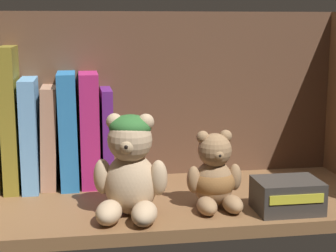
{
  "coord_description": "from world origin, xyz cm",
  "views": [
    {
      "loc": [
        -10.38,
        -85.41,
        30.68
      ],
      "look_at": [
        3.55,
        0.0,
        14.18
      ],
      "focal_mm": 58.12,
      "sensor_mm": 36.0,
      "label": 1
    }
  ],
  "objects_px": {
    "book_6": "(50,136)",
    "book_9": "(107,135)",
    "book_5": "(31,132)",
    "book_7": "(68,128)",
    "book_4": "(12,117)",
    "book_8": "(89,128)",
    "teddy_bear_larger": "(130,168)",
    "small_product_box": "(287,195)",
    "teddy_bear_smaller": "(214,177)"
  },
  "relations": [
    {
      "from": "teddy_bear_larger",
      "to": "small_product_box",
      "type": "xyz_separation_m",
      "value": [
        0.24,
        -0.02,
        -0.05
      ]
    },
    {
      "from": "book_6",
      "to": "teddy_bear_larger",
      "type": "distance_m",
      "value": 0.23
    },
    {
      "from": "book_5",
      "to": "book_8",
      "type": "relative_size",
      "value": 0.96
    },
    {
      "from": "book_4",
      "to": "teddy_bear_smaller",
      "type": "distance_m",
      "value": 0.37
    },
    {
      "from": "book_8",
      "to": "book_7",
      "type": "bearing_deg",
      "value": 180.0
    },
    {
      "from": "teddy_bear_smaller",
      "to": "book_5",
      "type": "bearing_deg",
      "value": 149.63
    },
    {
      "from": "teddy_bear_smaller",
      "to": "small_product_box",
      "type": "bearing_deg",
      "value": -18.78
    },
    {
      "from": "book_5",
      "to": "book_6",
      "type": "xyz_separation_m",
      "value": [
        0.03,
        0.0,
        -0.01
      ]
    },
    {
      "from": "book_8",
      "to": "small_product_box",
      "type": "bearing_deg",
      "value": -34.97
    },
    {
      "from": "book_8",
      "to": "teddy_bear_smaller",
      "type": "distance_m",
      "value": 0.26
    },
    {
      "from": "book_5",
      "to": "book_6",
      "type": "distance_m",
      "value": 0.03
    },
    {
      "from": "book_9",
      "to": "small_product_box",
      "type": "distance_m",
      "value": 0.34
    },
    {
      "from": "book_7",
      "to": "teddy_bear_larger",
      "type": "distance_m",
      "value": 0.21
    },
    {
      "from": "book_4",
      "to": "book_8",
      "type": "relative_size",
      "value": 1.23
    },
    {
      "from": "book_8",
      "to": "small_product_box",
      "type": "height_order",
      "value": "book_8"
    },
    {
      "from": "book_6",
      "to": "book_9",
      "type": "xyz_separation_m",
      "value": [
        0.1,
        0.0,
        -0.0
      ]
    },
    {
      "from": "book_9",
      "to": "small_product_box",
      "type": "height_order",
      "value": "book_9"
    },
    {
      "from": "book_4",
      "to": "teddy_bear_smaller",
      "type": "height_order",
      "value": "book_4"
    },
    {
      "from": "book_4",
      "to": "book_5",
      "type": "xyz_separation_m",
      "value": [
        0.03,
        0.0,
        -0.03
      ]
    },
    {
      "from": "book_7",
      "to": "teddy_bear_larger",
      "type": "height_order",
      "value": "book_7"
    },
    {
      "from": "book_6",
      "to": "book_4",
      "type": "bearing_deg",
      "value": 180.0
    },
    {
      "from": "book_6",
      "to": "book_9",
      "type": "bearing_deg",
      "value": 0.0
    },
    {
      "from": "book_9",
      "to": "teddy_bear_larger",
      "type": "bearing_deg",
      "value": -82.43
    },
    {
      "from": "teddy_bear_smaller",
      "to": "book_6",
      "type": "bearing_deg",
      "value": 146.69
    },
    {
      "from": "book_4",
      "to": "book_5",
      "type": "bearing_deg",
      "value": 0.0
    },
    {
      "from": "teddy_bear_larger",
      "to": "teddy_bear_smaller",
      "type": "xyz_separation_m",
      "value": [
        0.13,
        0.02,
        -0.03
      ]
    },
    {
      "from": "book_4",
      "to": "book_8",
      "type": "bearing_deg",
      "value": 0.0
    },
    {
      "from": "book_9",
      "to": "teddy_bear_smaller",
      "type": "height_order",
      "value": "book_9"
    },
    {
      "from": "book_4",
      "to": "teddy_bear_larger",
      "type": "bearing_deg",
      "value": -44.73
    },
    {
      "from": "book_6",
      "to": "book_5",
      "type": "bearing_deg",
      "value": 180.0
    },
    {
      "from": "book_4",
      "to": "teddy_bear_larger",
      "type": "height_order",
      "value": "book_4"
    },
    {
      "from": "book_5",
      "to": "book_7",
      "type": "bearing_deg",
      "value": 0.0
    },
    {
      "from": "teddy_bear_smaller",
      "to": "book_8",
      "type": "bearing_deg",
      "value": 137.97
    },
    {
      "from": "small_product_box",
      "to": "book_9",
      "type": "bearing_deg",
      "value": 142.03
    },
    {
      "from": "book_6",
      "to": "book_7",
      "type": "relative_size",
      "value": 0.88
    },
    {
      "from": "book_6",
      "to": "small_product_box",
      "type": "height_order",
      "value": "book_6"
    },
    {
      "from": "book_4",
      "to": "small_product_box",
      "type": "distance_m",
      "value": 0.49
    },
    {
      "from": "book_4",
      "to": "teddy_bear_larger",
      "type": "relative_size",
      "value": 1.6
    },
    {
      "from": "book_5",
      "to": "book_7",
      "type": "height_order",
      "value": "book_7"
    },
    {
      "from": "book_5",
      "to": "book_6",
      "type": "height_order",
      "value": "book_5"
    },
    {
      "from": "book_4",
      "to": "small_product_box",
      "type": "height_order",
      "value": "book_4"
    },
    {
      "from": "book_7",
      "to": "small_product_box",
      "type": "bearing_deg",
      "value": -31.88
    },
    {
      "from": "book_5",
      "to": "book_9",
      "type": "distance_m",
      "value": 0.13
    },
    {
      "from": "book_6",
      "to": "teddy_bear_larger",
      "type": "xyz_separation_m",
      "value": [
        0.13,
        -0.19,
        -0.02
      ]
    },
    {
      "from": "book_7",
      "to": "book_9",
      "type": "relative_size",
      "value": 1.17
    },
    {
      "from": "book_8",
      "to": "teddy_bear_smaller",
      "type": "xyz_separation_m",
      "value": [
        0.19,
        -0.17,
        -0.05
      ]
    },
    {
      "from": "book_4",
      "to": "book_7",
      "type": "height_order",
      "value": "book_4"
    },
    {
      "from": "book_8",
      "to": "book_5",
      "type": "bearing_deg",
      "value": 180.0
    },
    {
      "from": "book_9",
      "to": "book_4",
      "type": "bearing_deg",
      "value": 180.0
    },
    {
      "from": "book_5",
      "to": "teddy_bear_smaller",
      "type": "height_order",
      "value": "book_5"
    }
  ]
}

